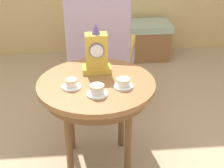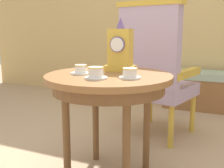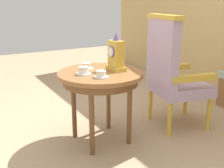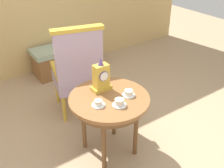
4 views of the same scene
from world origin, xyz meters
TOP-DOWN VIEW (x-y plane):
  - side_table at (0.02, 0.07)m, footprint 0.76×0.76m
  - teacup_left at (-0.14, 0.01)m, footprint 0.12×0.12m
  - teacup_right at (0.02, -0.09)m, footprint 0.13×0.13m
  - teacup_center at (0.18, -0.01)m, footprint 0.12×0.12m
  - mantel_clock at (0.03, 0.22)m, footprint 0.19×0.11m
  - armchair at (0.09, 0.84)m, footprint 0.65×0.64m
  - window_bench at (0.46, 1.95)m, footprint 1.06×0.40m

SIDE VIEW (x-z plane):
  - window_bench at x=0.46m, z-range 0.00..0.44m
  - side_table at x=0.02m, z-range 0.26..0.92m
  - armchair at x=0.09m, z-range 0.02..1.16m
  - teacup_left at x=-0.14m, z-range 0.66..0.71m
  - teacup_center at x=0.18m, z-range 0.66..0.72m
  - teacup_right at x=0.02m, z-range 0.66..0.72m
  - mantel_clock at x=0.03m, z-range 0.63..0.96m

